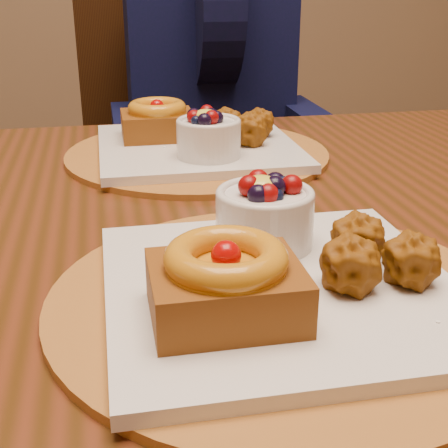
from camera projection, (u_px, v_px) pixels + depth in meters
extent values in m
cube|color=#39200A|center=(227.00, 225.00, 0.72)|extent=(1.60, 0.90, 0.04)
cylinder|color=brown|center=(280.00, 299.00, 0.51)|extent=(0.38, 0.38, 0.01)
cube|color=silver|center=(281.00, 288.00, 0.51)|extent=(0.28, 0.28, 0.01)
cube|color=#4B2007|center=(226.00, 292.00, 0.45)|extent=(0.11, 0.09, 0.04)
torus|color=#A3550A|center=(226.00, 258.00, 0.44)|extent=(0.09, 0.09, 0.02)
sphere|color=#930502|center=(226.00, 255.00, 0.43)|extent=(0.02, 0.02, 0.02)
sphere|color=#854709|center=(357.00, 240.00, 0.53)|extent=(0.04, 0.04, 0.04)
sphere|color=#854709|center=(350.00, 267.00, 0.48)|extent=(0.04, 0.04, 0.04)
sphere|color=#854709|center=(410.00, 261.00, 0.49)|extent=(0.04, 0.04, 0.04)
cylinder|color=silver|center=(265.00, 219.00, 0.56)|extent=(0.09, 0.09, 0.05)
torus|color=silver|center=(265.00, 194.00, 0.55)|extent=(0.09, 0.09, 0.01)
ellipsoid|color=yellow|center=(261.00, 185.00, 0.55)|extent=(0.03, 0.03, 0.02)
cylinder|color=brown|center=(197.00, 154.00, 0.91)|extent=(0.38, 0.38, 0.01)
cube|color=silver|center=(197.00, 147.00, 0.90)|extent=(0.28, 0.28, 0.01)
cube|color=#4B2007|center=(158.00, 125.00, 0.92)|extent=(0.10, 0.09, 0.04)
torus|color=#A3550A|center=(157.00, 108.00, 0.92)|extent=(0.09, 0.09, 0.02)
sphere|color=#930502|center=(157.00, 106.00, 0.91)|extent=(0.02, 0.02, 0.02)
sphere|color=#854709|center=(249.00, 132.00, 0.89)|extent=(0.04, 0.04, 0.04)
sphere|color=#854709|center=(226.00, 125.00, 0.92)|extent=(0.04, 0.04, 0.04)
sphere|color=#854709|center=(258.00, 124.00, 0.93)|extent=(0.04, 0.04, 0.04)
cylinder|color=silver|center=(209.00, 139.00, 0.83)|extent=(0.09, 0.09, 0.05)
torus|color=silver|center=(209.00, 121.00, 0.82)|extent=(0.09, 0.09, 0.01)
ellipsoid|color=yellow|center=(205.00, 116.00, 0.82)|extent=(0.03, 0.03, 0.02)
cube|color=black|center=(185.00, 201.00, 1.53)|extent=(0.47, 0.47, 0.04)
cylinder|color=black|center=(111.00, 341.00, 1.41)|extent=(0.04, 0.04, 0.46)
cylinder|color=black|center=(283.00, 323.00, 1.48)|extent=(0.04, 0.04, 0.46)
cylinder|color=black|center=(107.00, 264.00, 1.78)|extent=(0.04, 0.04, 0.46)
cylinder|color=black|center=(245.00, 253.00, 1.85)|extent=(0.04, 0.04, 0.46)
cube|color=black|center=(171.00, 86.00, 1.63)|extent=(0.47, 0.03, 0.49)
cube|color=black|center=(209.00, 107.00, 1.48)|extent=(0.37, 0.19, 0.53)
cube|color=black|center=(130.00, 130.00, 1.34)|extent=(0.07, 0.26, 0.07)
cube|color=black|center=(303.00, 122.00, 1.41)|extent=(0.07, 0.26, 0.07)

